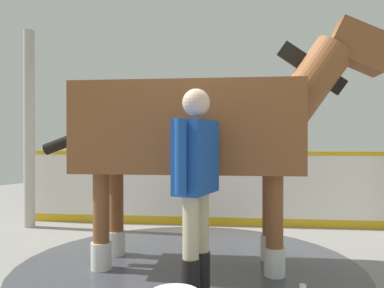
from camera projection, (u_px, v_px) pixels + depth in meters
The scene contains 6 objects.
ground_plane at pixel (187, 255), 4.31m from camera, with size 16.00×16.00×0.02m, color gray.
wet_patch at pixel (189, 264), 3.96m from camera, with size 3.47×3.47×0.00m, color #42444C.
barrier_wall at pixel (204, 191), 5.85m from camera, with size 2.36×5.13×1.11m.
roof_post_far at pixel (29, 129), 5.68m from camera, with size 0.16×0.16×2.88m, color #B7B2A8.
horse at pixel (200, 130), 3.94m from camera, with size 1.80×3.31×2.45m.
handler at pixel (196, 176), 3.15m from camera, with size 0.67×0.28×1.69m.
Camera 1 is at (3.68, 2.23, 1.26)m, focal length 36.39 mm.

